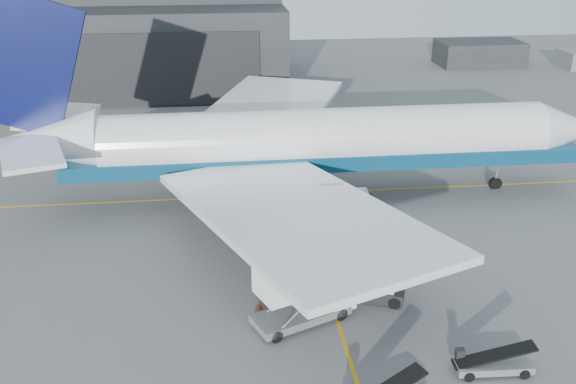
{
  "coord_description": "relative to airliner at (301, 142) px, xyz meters",
  "views": [
    {
      "loc": [
        -6.87,
        -33.24,
        23.09
      ],
      "look_at": [
        -1.92,
        9.99,
        4.5
      ],
      "focal_mm": 40.0,
      "sensor_mm": 36.0,
      "label": 1
    }
  ],
  "objects": [
    {
      "name": "ground",
      "position": [
        -0.29,
        -19.15,
        -5.24
      ],
      "size": [
        200.0,
        200.0,
        0.0
      ],
      "primitive_type": "plane",
      "color": "#565659",
      "rests_on": "ground"
    },
    {
      "name": "taxi_lines",
      "position": [
        -0.29,
        -6.48,
        -5.23
      ],
      "size": [
        80.0,
        42.12,
        0.02
      ],
      "color": "#C88E12",
      "rests_on": "ground"
    },
    {
      "name": "hangar",
      "position": [
        -22.29,
        45.8,
        4.3
      ],
      "size": [
        50.0,
        28.3,
        28.0
      ],
      "color": "black",
      "rests_on": "ground"
    },
    {
      "name": "distant_bldg_a",
      "position": [
        37.71,
        52.85,
        -5.24
      ],
      "size": [
        14.0,
        8.0,
        4.0
      ],
      "primitive_type": "cube",
      "color": "black",
      "rests_on": "ground"
    },
    {
      "name": "airliner",
      "position": [
        0.0,
        0.0,
        0.0
      ],
      "size": [
        53.41,
        51.79,
        18.74
      ],
      "color": "white",
      "rests_on": "ground"
    },
    {
      "name": "catering_truck",
      "position": [
        -2.62,
        -19.24,
        -3.01
      ],
      "size": [
        6.82,
        4.69,
        4.41
      ],
      "rotation": [
        0.0,
        0.0,
        0.41
      ],
      "color": "slate",
      "rests_on": "ground"
    },
    {
      "name": "pushback_tug",
      "position": [
        2.85,
        -17.13,
        -4.62
      ],
      "size": [
        4.06,
        3.13,
        1.66
      ],
      "rotation": [
        0.0,
        0.0,
        -0.35
      ],
      "color": "black",
      "rests_on": "ground"
    },
    {
      "name": "belt_loader_b",
      "position": [
        7.27,
        -25.12,
        -4.71
      ],
      "size": [
        4.54,
        1.74,
        1.72
      ],
      "rotation": [
        0.0,
        0.0,
        -0.04
      ],
      "color": "slate",
      "rests_on": "ground"
    },
    {
      "name": "traffic_cone",
      "position": [
        -5.01,
        -17.49,
        -5.02
      ],
      "size": [
        0.33,
        0.33,
        0.48
      ],
      "color": "red",
      "rests_on": "ground"
    }
  ]
}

